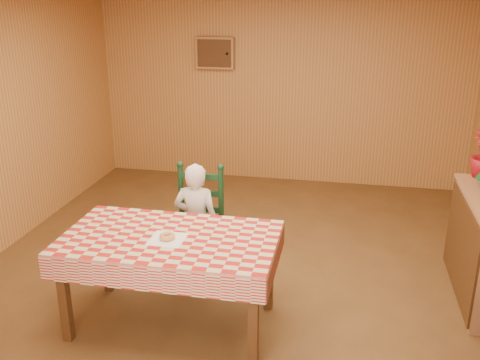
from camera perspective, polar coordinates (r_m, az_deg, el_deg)
name	(u,v)px	position (r m, az deg, el deg)	size (l,w,h in m)	color
ground	(236,285)	(4.98, -0.47, -11.13)	(6.00, 6.00, 0.00)	brown
cabin_walls	(247,75)	(4.86, 0.77, 11.09)	(5.10, 6.05, 2.65)	#C08445
dining_table	(170,246)	(4.17, -7.48, -7.01)	(1.66, 0.96, 0.77)	#4E2D14
ladder_chair	(198,226)	(4.92, -4.47, -4.94)	(0.44, 0.40, 1.08)	black
seated_child	(196,223)	(4.85, -4.67, -4.58)	(0.41, 0.27, 1.12)	silver
napkin	(167,239)	(4.09, -7.76, -6.26)	(0.26, 0.26, 0.00)	white
donut	(167,236)	(4.08, -7.77, -5.99)	(0.12, 0.12, 0.04)	#D4954C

